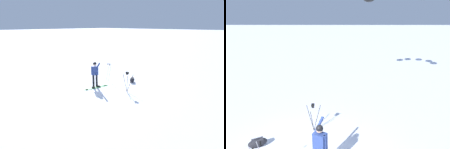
% 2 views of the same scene
% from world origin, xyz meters
% --- Properties ---
extents(ground_plane, '(300.00, 300.00, 0.00)m').
position_xyz_m(ground_plane, '(0.00, 0.00, 0.00)').
color(ground_plane, white).
extents(snowboarder, '(0.47, 0.76, 1.69)m').
position_xyz_m(snowboarder, '(-0.54, 0.27, 1.01)').
color(snowboarder, black).
rests_on(snowboarder, ground_plane).
extents(snowboard, '(1.84, 0.53, 0.10)m').
position_xyz_m(snowboard, '(-0.65, 0.06, 0.02)').
color(snowboard, '#3F994C').
rests_on(snowboard, ground_plane).
extents(gear_bag_large, '(0.76, 0.62, 0.35)m').
position_xyz_m(gear_bag_large, '(2.00, -0.88, 0.18)').
color(gear_bag_large, black).
rests_on(gear_bag_large, ground_plane).
extents(camera_tripod, '(0.64, 0.65, 1.27)m').
position_xyz_m(camera_tripod, '(0.00, -2.01, 0.91)').
color(camera_tripod, '#262628').
rests_on(camera_tripod, ground_plane).
extents(ski_poles, '(0.37, 0.35, 1.27)m').
position_xyz_m(ski_poles, '(1.23, 0.69, 0.84)').
color(ski_poles, gray).
rests_on(ski_poles, ground_plane).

